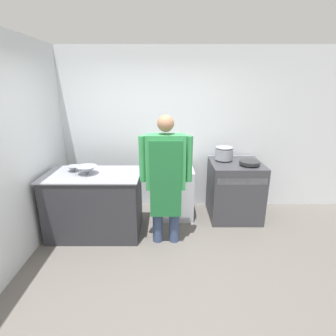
{
  "coord_description": "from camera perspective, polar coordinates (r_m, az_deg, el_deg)",
  "views": [
    {
      "loc": [
        0.12,
        -2.56,
        2.12
      ],
      "look_at": [
        0.13,
        1.01,
        0.97
      ],
      "focal_mm": 28.0,
      "sensor_mm": 36.0,
      "label": 1
    }
  ],
  "objects": [
    {
      "name": "wall_back",
      "position": [
        4.49,
        -1.76,
        8.0
      ],
      "size": [
        8.0,
        0.05,
        2.7
      ],
      "color": "silver",
      "rests_on": "ground_plane"
    },
    {
      "name": "stove",
      "position": [
        4.43,
        14.04,
        -4.64
      ],
      "size": [
        0.8,
        0.78,
        0.95
      ],
      "color": "#38383D",
      "rests_on": "ground_plane"
    },
    {
      "name": "small_bowl",
      "position": [
        3.98,
        -20.09,
        -0.14
      ],
      "size": [
        0.19,
        0.19,
        0.08
      ],
      "color": "gray",
      "rests_on": "prep_counter"
    },
    {
      "name": "wall_left",
      "position": [
        4.06,
        -26.65,
        5.06
      ],
      "size": [
        0.05,
        8.0,
        2.7
      ],
      "color": "silver",
      "rests_on": "ground_plane"
    },
    {
      "name": "ground_plane",
      "position": [
        3.32,
        -2.4,
        -21.74
      ],
      "size": [
        14.0,
        14.0,
        0.0
      ],
      "primitive_type": "plane",
      "color": "#5B5651"
    },
    {
      "name": "person_cook",
      "position": [
        3.4,
        -0.71,
        -1.13
      ],
      "size": [
        0.69,
        0.24,
        1.76
      ],
      "color": "#38476B",
      "rests_on": "ground_plane"
    },
    {
      "name": "saute_pan",
      "position": [
        4.18,
        17.12,
        1.15
      ],
      "size": [
        0.31,
        0.31,
        0.05
      ],
      "color": "#262628",
      "rests_on": "stove"
    },
    {
      "name": "mixing_bowl",
      "position": [
        3.79,
        -17.49,
        -0.46
      ],
      "size": [
        0.29,
        0.29,
        0.12
      ],
      "color": "gray",
      "rests_on": "prep_counter"
    },
    {
      "name": "fridge_unit",
      "position": [
        4.38,
        0.84,
        -5.03
      ],
      "size": [
        0.65,
        0.68,
        0.83
      ],
      "color": "silver",
      "rests_on": "ground_plane"
    },
    {
      "name": "prep_counter",
      "position": [
        3.97,
        -15.81,
        -7.53
      ],
      "size": [
        1.34,
        0.77,
        0.92
      ],
      "color": "#2D2D33",
      "rests_on": "ground_plane"
    },
    {
      "name": "stock_pot",
      "position": [
        4.33,
        11.89,
        3.31
      ],
      "size": [
        0.29,
        0.29,
        0.22
      ],
      "color": "gray",
      "rests_on": "stove"
    }
  ]
}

